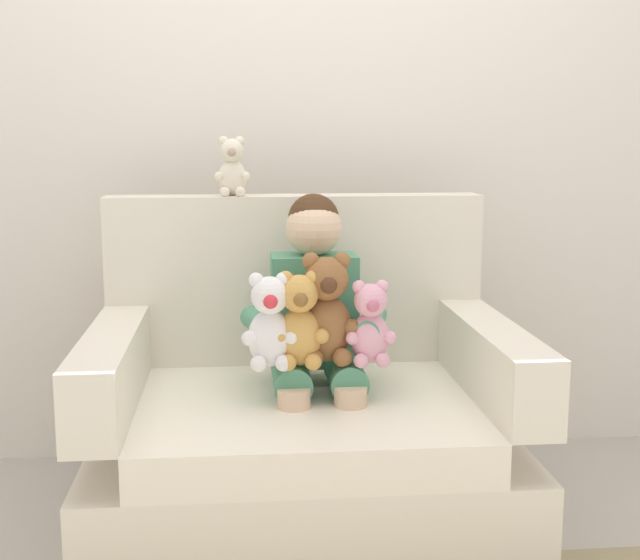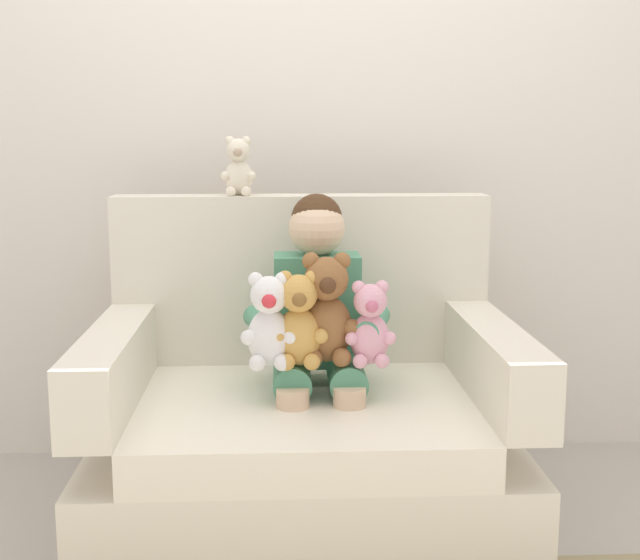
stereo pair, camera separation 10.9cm
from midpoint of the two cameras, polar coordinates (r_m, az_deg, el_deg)
The scene contains 9 objects.
ground_plane at distance 2.68m, azimuth -2.24°, elevation -16.59°, with size 8.00×8.00×0.00m, color #ADA89E.
back_wall at distance 3.15m, azimuth -3.21°, elevation 11.76°, with size 6.00×0.10×2.60m, color silver.
armchair at distance 2.61m, azimuth -2.35°, elevation -9.99°, with size 1.23×0.93×0.99m.
seated_child at distance 2.54m, azimuth -1.51°, elevation -2.61°, with size 0.45×0.39×0.82m.
plush_white at distance 2.37m, azimuth -4.70°, elevation -2.96°, with size 0.16×0.13×0.27m.
plush_honey at distance 2.38m, azimuth -2.71°, elevation -2.87°, with size 0.16×0.13×0.27m.
plush_brown at distance 2.41m, azimuth -0.87°, elevation -2.15°, with size 0.19×0.16×0.32m.
plush_pink at distance 2.40m, azimuth 2.09°, elevation -3.07°, with size 0.14×0.12×0.24m.
plush_cream_on_backrest at distance 2.79m, azimuth -7.05°, elevation 7.46°, with size 0.11×0.09×0.19m.
Camera 1 is at (-0.19, -2.40, 1.20)m, focal length 47.62 mm.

